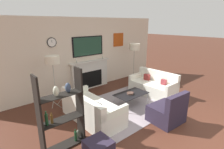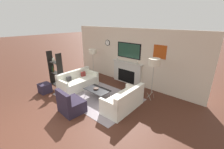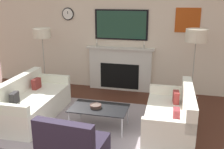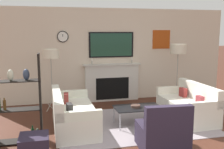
{
  "view_description": "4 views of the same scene",
  "coord_description": "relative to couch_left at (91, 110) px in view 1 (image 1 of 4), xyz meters",
  "views": [
    {
      "loc": [
        -3.65,
        -0.94,
        2.52
      ],
      "look_at": [
        -0.15,
        3.1,
        0.91
      ],
      "focal_mm": 28.0,
      "sensor_mm": 36.0,
      "label": 1
    },
    {
      "loc": [
        4.14,
        -1.23,
        3.04
      ],
      "look_at": [
        0.31,
        3.1,
        0.92
      ],
      "focal_mm": 24.0,
      "sensor_mm": 36.0,
      "label": 2
    },
    {
      "loc": [
        1.36,
        -1.7,
        2.31
      ],
      "look_at": [
        0.22,
        2.86,
        0.91
      ],
      "focal_mm": 42.0,
      "sensor_mm": 36.0,
      "label": 3
    },
    {
      "loc": [
        -1.76,
        -2.81,
        2.04
      ],
      "look_at": [
        -0.33,
        3.21,
        1.02
      ],
      "focal_mm": 42.0,
      "sensor_mm": 36.0,
      "label": 4
    }
  ],
  "objects": [
    {
      "name": "armchair",
      "position": [
        1.45,
        -1.37,
        -0.0
      ],
      "size": [
        0.85,
        0.78,
        0.86
      ],
      "color": "#282031",
      "rests_on": "ground_plane"
    },
    {
      "name": "couch_left",
      "position": [
        0.0,
        0.0,
        0.0
      ],
      "size": [
        0.88,
        1.83,
        0.79
      ],
      "color": "white",
      "rests_on": "ground_plane"
    },
    {
      "name": "area_rug",
      "position": [
        1.35,
        0.0,
        -0.28
      ],
      "size": [
        3.31,
        2.3,
        0.01
      ],
      "color": "gray",
      "rests_on": "ground_plane"
    },
    {
      "name": "ground_plane",
      "position": [
        1.35,
        -2.55,
        -0.29
      ],
      "size": [
        60.0,
        60.0,
        0.0
      ],
      "primitive_type": "plane",
      "color": "#49261A"
    },
    {
      "name": "floor_lamp_left",
      "position": [
        -0.39,
        1.33,
        1.18
      ],
      "size": [
        0.41,
        0.41,
        1.61
      ],
      "color": "#9E998E",
      "rests_on": "ground_plane"
    },
    {
      "name": "coffee_table",
      "position": [
        1.43,
        -0.1,
        0.09
      ],
      "size": [
        1.04,
        0.61,
        0.4
      ],
      "color": "black",
      "rests_on": "ground_plane"
    },
    {
      "name": "decorative_bowl",
      "position": [
        1.37,
        -0.11,
        0.14
      ],
      "size": [
        0.21,
        0.21,
        0.06
      ],
      "color": "#4C382E",
      "rests_on": "coffee_table"
    },
    {
      "name": "fireplace_wall",
      "position": [
        1.35,
        2.13,
        0.93
      ],
      "size": [
        7.17,
        0.28,
        2.7
      ],
      "color": "beige",
      "rests_on": "ground_plane"
    },
    {
      "name": "shelf_unit",
      "position": [
        -1.02,
        -0.49,
        0.5
      ],
      "size": [
        0.89,
        0.28,
        1.65
      ],
      "color": "black",
      "rests_on": "ground_plane"
    },
    {
      "name": "floor_lamp_right",
      "position": [
        3.08,
        1.33,
        1.25
      ],
      "size": [
        0.44,
        0.44,
        1.7
      ],
      "color": "#9E998E",
      "rests_on": "ground_plane"
    },
    {
      "name": "couch_right",
      "position": [
        2.7,
        0.0,
        0.01
      ],
      "size": [
        0.82,
        1.65,
        0.83
      ],
      "color": "white",
      "rests_on": "ground_plane"
    }
  ]
}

